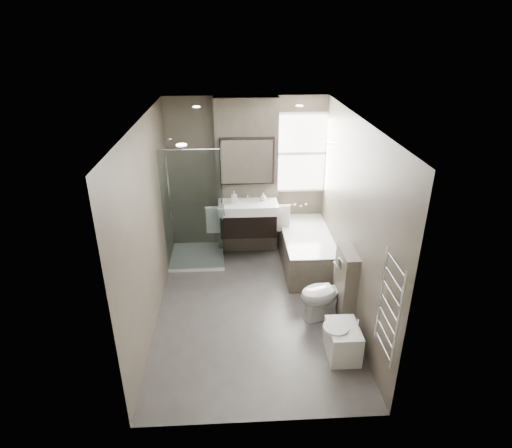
{
  "coord_description": "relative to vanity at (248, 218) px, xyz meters",
  "views": [
    {
      "loc": [
        -0.23,
        -4.92,
        3.61
      ],
      "look_at": [
        0.06,
        0.15,
        1.22
      ],
      "focal_mm": 30.0,
      "sensor_mm": 36.0,
      "label": 1
    }
  ],
  "objects": [
    {
      "name": "toilet",
      "position": [
        0.97,
        -1.65,
        -0.38
      ],
      "size": [
        0.8,
        0.6,
        0.72
      ],
      "primitive_type": "imported",
      "rotation": [
        0.0,
        0.0,
        -1.27
      ],
      "color": "white",
      "rests_on": "ground"
    },
    {
      "name": "room",
      "position": [
        0.0,
        -1.43,
        0.56
      ],
      "size": [
        2.7,
        3.9,
        2.7
      ],
      "color": "#464340",
      "rests_on": "ground"
    },
    {
      "name": "soap_bottle_b",
      "position": [
        0.25,
        0.09,
        0.33
      ],
      "size": [
        0.1,
        0.1,
        0.13
      ],
      "primitive_type": "imported",
      "color": "white",
      "rests_on": "vanity"
    },
    {
      "name": "towel_left",
      "position": [
        -0.56,
        -0.02,
        -0.02
      ],
      "size": [
        0.24,
        0.06,
        0.44
      ],
      "primitive_type": "cube",
      "color": "silver",
      "rests_on": "vanity_pier"
    },
    {
      "name": "bathtub",
      "position": [
        0.92,
        -0.33,
        -0.43
      ],
      "size": [
        0.75,
        1.6,
        0.57
      ],
      "color": "#564F44",
      "rests_on": "ground"
    },
    {
      "name": "vanity_pier",
      "position": [
        0.0,
        0.35,
        0.56
      ],
      "size": [
        1.0,
        0.25,
        2.6
      ],
      "primitive_type": "cube",
      "color": "#564F44",
      "rests_on": "ground"
    },
    {
      "name": "towel_right",
      "position": [
        0.56,
        -0.02,
        -0.02
      ],
      "size": [
        0.24,
        0.06,
        0.44
      ],
      "primitive_type": "cube",
      "color": "silver",
      "rests_on": "vanity_pier"
    },
    {
      "name": "shower_enclosure",
      "position": [
        -0.75,
        -0.08,
        -0.25
      ],
      "size": [
        0.9,
        0.9,
        2.0
      ],
      "color": "white",
      "rests_on": "ground"
    },
    {
      "name": "mirror_cabinet",
      "position": [
        0.0,
        0.19,
        0.89
      ],
      "size": [
        0.86,
        0.08,
        0.76
      ],
      "color": "black",
      "rests_on": "vanity_pier"
    },
    {
      "name": "cistern_box",
      "position": [
        1.21,
        -1.68,
        -0.24
      ],
      "size": [
        0.19,
        0.55,
        1.0
      ],
      "color": "#564F44",
      "rests_on": "ground"
    },
    {
      "name": "window",
      "position": [
        0.9,
        0.45,
        0.93
      ],
      "size": [
        0.98,
        0.06,
        1.33
      ],
      "color": "white",
      "rests_on": "room"
    },
    {
      "name": "towel_radiator",
      "position": [
        1.25,
        -3.03,
        0.38
      ],
      "size": [
        0.03,
        0.49,
        1.1
      ],
      "color": "silver",
      "rests_on": "room"
    },
    {
      "name": "bidet",
      "position": [
        1.01,
        -2.42,
        -0.53
      ],
      "size": [
        0.43,
        0.5,
        0.52
      ],
      "color": "white",
      "rests_on": "ground"
    },
    {
      "name": "vanity",
      "position": [
        0.0,
        0.0,
        0.0
      ],
      "size": [
        0.95,
        0.47,
        0.66
      ],
      "color": "black",
      "rests_on": "vanity_pier"
    },
    {
      "name": "soap_bottle_a",
      "position": [
        -0.22,
        0.01,
        0.36
      ],
      "size": [
        0.09,
        0.09,
        0.2
      ],
      "primitive_type": "imported",
      "color": "white",
      "rests_on": "vanity"
    }
  ]
}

